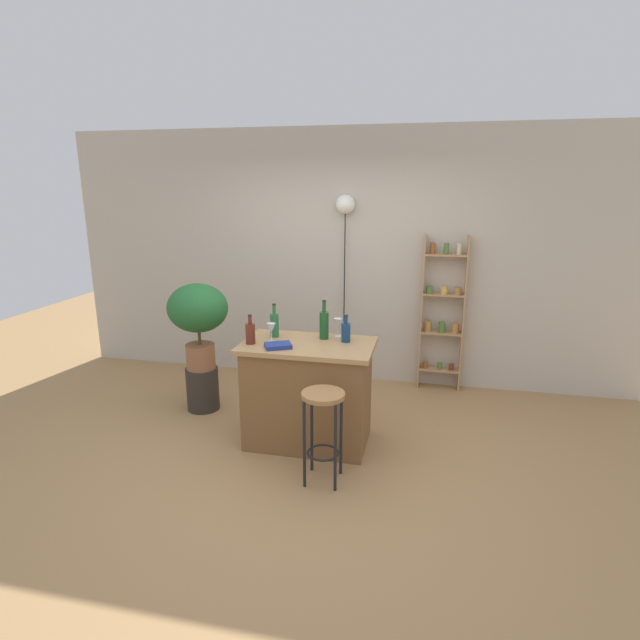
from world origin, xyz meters
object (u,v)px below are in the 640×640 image
object	(u,v)px
bottle_soda_blue	(324,324)
pendant_globe_light	(345,207)
potted_plant	(198,314)
cookbook	(278,346)
bottle_sauce_amber	(346,332)
bottle_spirits_clear	(250,333)
wine_glass_left	(338,324)
bar_stool	(323,417)
spice_shelf	(442,312)
wine_glass_center	(271,329)
plant_stool	(203,388)
bottle_wine_red	(274,324)

from	to	relation	value
bottle_soda_blue	pendant_globe_light	xyz separation A→B (m)	(-0.07, 1.38, 0.93)
potted_plant	cookbook	bearing A→B (deg)	-30.94
bottle_sauce_amber	cookbook	distance (m)	0.59
bottle_spirits_clear	wine_glass_left	xyz separation A→B (m)	(0.67, 0.36, 0.02)
bar_stool	pendant_globe_light	bearing A→B (deg)	95.85
spice_shelf	pendant_globe_light	bearing A→B (deg)	178.33
wine_glass_center	cookbook	world-z (taller)	wine_glass_center
potted_plant	plant_stool	bearing A→B (deg)	0.00
bottle_soda_blue	cookbook	size ratio (longest dim) A/B	1.63
wine_glass_left	bottle_sauce_amber	bearing A→B (deg)	-54.82
plant_stool	bottle_sauce_amber	bearing A→B (deg)	-11.80
bottle_wine_red	wine_glass_left	distance (m)	0.55
wine_glass_center	cookbook	bearing A→B (deg)	-54.30
bottle_spirits_clear	bottle_sauce_amber	bearing A→B (deg)	16.12
spice_shelf	bottle_spirits_clear	xyz separation A→B (m)	(-1.59, -1.62, 0.13)
bottle_wine_red	spice_shelf	bearing A→B (deg)	43.57
wine_glass_left	cookbook	distance (m)	0.60
bottle_wine_red	wine_glass_left	world-z (taller)	bottle_wine_red
bottle_soda_blue	bottle_wine_red	bearing A→B (deg)	-175.97
bottle_soda_blue	bar_stool	bearing A→B (deg)	-78.33
bar_stool	bottle_sauce_amber	world-z (taller)	bottle_sauce_amber
wine_glass_left	spice_shelf	bearing A→B (deg)	54.11
plant_stool	bottle_soda_blue	xyz separation A→B (m)	(1.30, -0.27, 0.82)
bottle_soda_blue	bottle_spirits_clear	bearing A→B (deg)	-154.79
spice_shelf	pendant_globe_light	size ratio (longest dim) A/B	0.81
bar_stool	bottle_sauce_amber	size ratio (longest dim) A/B	3.08
potted_plant	bottle_soda_blue	bearing A→B (deg)	-11.59
bottle_wine_red	wine_glass_center	world-z (taller)	bottle_wine_red
wine_glass_center	bar_stool	bearing A→B (deg)	-43.87
bottle_spirits_clear	pendant_globe_light	world-z (taller)	pendant_globe_light
bar_stool	spice_shelf	xyz separation A→B (m)	(0.86, 2.08, 0.34)
potted_plant	wine_glass_center	distance (m)	1.00
wine_glass_left	bottle_soda_blue	bearing A→B (deg)	-138.77
spice_shelf	bottle_soda_blue	world-z (taller)	spice_shelf
pendant_globe_light	bottle_wine_red	bearing A→B (deg)	-104.73
cookbook	wine_glass_left	bearing A→B (deg)	18.36
spice_shelf	bottle_sauce_amber	distance (m)	1.62
bar_stool	bottle_spirits_clear	bearing A→B (deg)	147.49
plant_stool	bottle_wine_red	bearing A→B (deg)	-18.97
potted_plant	bottle_spirits_clear	xyz separation A→B (m)	(0.73, -0.54, 0.01)
bottle_wine_red	pendant_globe_light	xyz separation A→B (m)	(0.37, 1.41, 0.94)
potted_plant	bar_stool	bearing A→B (deg)	-34.43
bottle_spirits_clear	plant_stool	bearing A→B (deg)	143.76
bottle_sauce_amber	cookbook	bearing A→B (deg)	-151.46
bottle_soda_blue	bottle_wine_red	xyz separation A→B (m)	(-0.44, -0.03, -0.02)
bar_stool	wine_glass_left	xyz separation A→B (m)	(-0.05, 0.82, 0.49)
bottle_sauce_amber	bottle_soda_blue	xyz separation A→B (m)	(-0.20, 0.05, 0.04)
bottle_spirits_clear	bottle_wine_red	distance (m)	0.27
bottle_spirits_clear	pendant_globe_light	distance (m)	1.98
wine_glass_center	spice_shelf	bearing A→B (deg)	47.07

